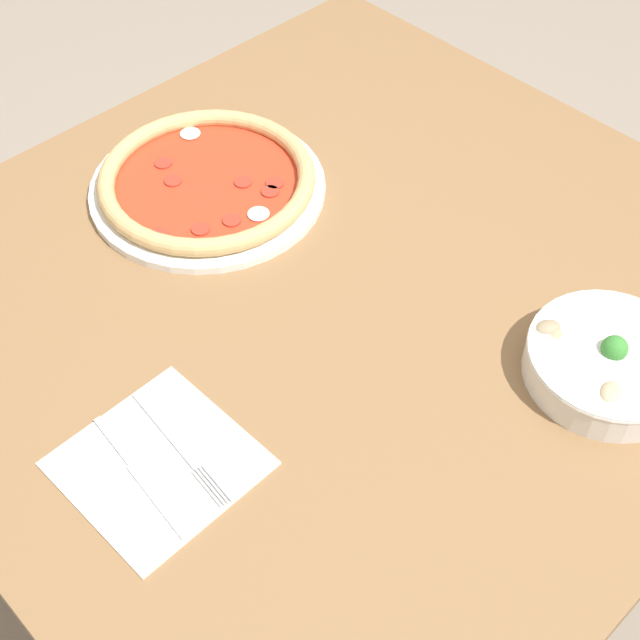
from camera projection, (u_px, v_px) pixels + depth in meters
ground_plane at (330, 542)px, 1.76m from camera, size 8.00×8.00×0.00m
dining_table at (334, 329)px, 1.27m from camera, size 1.11×1.06×0.75m
pizza at (207, 182)px, 1.30m from camera, size 0.35×0.35×0.04m
bowl at (609, 361)px, 1.07m from camera, size 0.20×0.20×0.07m
napkin at (158, 464)px, 1.00m from camera, size 0.20×0.20×0.00m
fork at (178, 445)px, 1.02m from camera, size 0.03×0.19×0.00m
knife at (136, 470)px, 0.99m from camera, size 0.03×0.19×0.01m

